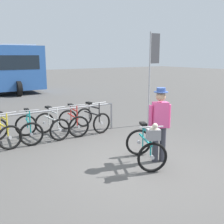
% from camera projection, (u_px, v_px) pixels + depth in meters
% --- Properties ---
extents(ground_plane, '(80.00, 80.00, 0.00)m').
position_uv_depth(ground_plane, '(141.00, 166.00, 6.05)').
color(ground_plane, '#514F4C').
extents(bike_rack_rail, '(3.91, 0.14, 0.88)m').
position_uv_depth(bike_rack_rail, '(57.00, 115.00, 7.99)').
color(bike_rack_rail, '#99999E').
rests_on(bike_rack_rail, ground).
extents(racked_bike_yellow, '(0.77, 1.15, 0.97)m').
position_uv_depth(racked_bike_yellow, '(3.00, 132.00, 7.40)').
color(racked_bike_yellow, black).
rests_on(racked_bike_yellow, ground).
extents(racked_bike_teal, '(0.82, 1.17, 0.97)m').
position_uv_depth(racked_bike_teal, '(29.00, 128.00, 7.77)').
color(racked_bike_teal, black).
rests_on(racked_bike_teal, ground).
extents(racked_bike_white, '(0.74, 1.14, 0.97)m').
position_uv_depth(racked_bike_white, '(52.00, 125.00, 8.15)').
color(racked_bike_white, black).
rests_on(racked_bike_white, ground).
extents(racked_bike_red, '(0.79, 1.17, 0.97)m').
position_uv_depth(racked_bike_red, '(73.00, 122.00, 8.52)').
color(racked_bike_red, black).
rests_on(racked_bike_red, ground).
extents(racked_bike_black, '(0.74, 1.14, 0.97)m').
position_uv_depth(racked_bike_black, '(92.00, 119.00, 8.90)').
color(racked_bike_black, black).
rests_on(racked_bike_black, ground).
extents(featured_bicycle, '(1.04, 1.26, 1.09)m').
position_uv_depth(featured_bicycle, '(147.00, 144.00, 6.00)').
color(featured_bicycle, black).
rests_on(featured_bicycle, ground).
extents(person_with_featured_bike, '(0.50, 0.32, 1.72)m').
position_uv_depth(person_with_featured_bike, '(160.00, 122.00, 6.14)').
color(person_with_featured_bike, '#383842').
rests_on(person_with_featured_bike, ground).
extents(banner_flag, '(0.45, 0.05, 3.20)m').
position_uv_depth(banner_flag, '(153.00, 61.00, 9.25)').
color(banner_flag, '#B2B2B7').
rests_on(banner_flag, ground).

